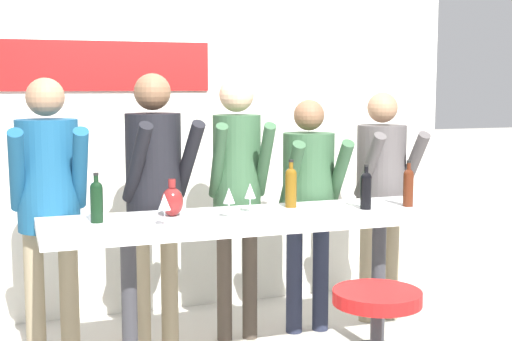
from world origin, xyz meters
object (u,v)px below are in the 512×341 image
person_left (154,180)px  person_center_left (237,176)px  person_far_left (49,190)px  wine_glass_0 (164,203)px  wine_bottle_3 (366,189)px  wine_bottle_2 (408,185)px  wine_bottle_0 (291,185)px  decorative_vase (172,201)px  wine_bottle_1 (97,200)px  wine_glass_2 (250,192)px  bar_stool (376,334)px  wine_glass_1 (229,197)px  tasting_table (261,236)px  person_center (309,190)px  person_center_right (382,181)px

person_left → person_center_left: person_left is taller
person_far_left → wine_glass_0: person_far_left is taller
wine_bottle_3 → wine_bottle_2: bearing=0.4°
wine_bottle_0 → decorative_vase: 0.77m
wine_bottle_1 → wine_glass_2: size_ratio=1.58×
person_center_left → wine_bottle_1: 1.10m
person_left → wine_bottle_3: (1.20, -0.60, -0.03)m
person_center_left → wine_glass_2: person_center_left is taller
wine_bottle_1 → bar_stool: bearing=-34.6°
wine_bottle_1 → wine_glass_1: bearing=-9.3°
person_left → wine_bottle_1: 0.65m
person_center_left → wine_glass_1: 0.66m
bar_stool → wine_bottle_0: wine_bottle_0 is taller
wine_bottle_1 → wine_bottle_3: (1.62, -0.11, -0.00)m
tasting_table → wine_bottle_1: bearing=176.6°
person_far_left → wine_glass_1: bearing=-29.2°
person_far_left → person_center: size_ratio=1.09×
person_center → wine_glass_2: 0.75m
wine_bottle_1 → wine_bottle_2: bearing=-3.3°
person_center → wine_bottle_3: 0.61m
wine_glass_0 → person_center_right: bearing=23.0°
bar_stool → person_center_right: size_ratio=0.41×
wine_bottle_1 → wine_bottle_2: (1.93, -0.11, 0.00)m
person_left → decorative_vase: size_ratio=8.20×
person_center_right → wine_bottle_0: bearing=-151.6°
bar_stool → person_left: (-0.86, 1.37, 0.66)m
bar_stool → person_center_left: (-0.30, 1.37, 0.66)m
person_far_left → wine_glass_0: bearing=-48.2°
bar_stool → person_center_left: person_center_left is taller
wine_glass_0 → wine_bottle_2: bearing=3.8°
decorative_vase → wine_bottle_0: bearing=3.8°
person_left → wine_bottle_3: person_left is taller
bar_stool → wine_glass_0: 1.32m
wine_glass_2 → wine_bottle_2: bearing=-7.1°
person_far_left → person_center: person_far_left is taller
person_center_right → wine_bottle_1: 2.16m
person_left → wine_bottle_1: (-0.42, -0.49, -0.03)m
wine_bottle_2 → wine_glass_0: (-1.59, -0.11, -0.01)m
person_center_right → wine_bottle_1: size_ratio=5.98×
person_center_right → wine_glass_0: (-1.76, -0.75, 0.05)m
person_center_right → wine_glass_1: bearing=-151.9°
wine_glass_0 → wine_glass_2: (0.57, 0.23, 0.00)m
person_center → decorative_vase: size_ratio=7.42×
person_center_left → person_center: (0.52, -0.01, -0.12)m
person_center_right → person_center_left: bearing=-175.2°
person_far_left → person_center_left: 1.21m
wine_glass_0 → wine_bottle_1: bearing=147.4°
wine_bottle_0 → wine_glass_2: 0.31m
bar_stool → person_center: bearing=81.2°
wine_bottle_1 → wine_glass_0: size_ratio=1.58×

